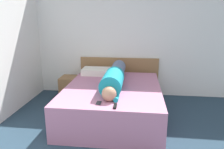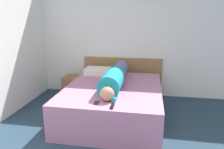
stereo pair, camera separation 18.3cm
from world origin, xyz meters
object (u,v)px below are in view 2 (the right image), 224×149
at_px(nightstand, 73,87).
at_px(tv_remote, 112,106).
at_px(pillow_near_headboard, 100,71).
at_px(cell_phone, 96,103).
at_px(bed, 113,101).
at_px(person_lying, 115,77).

xyz_separation_m(nightstand, tv_remote, (1.16, -1.65, 0.33)).
bearing_deg(tv_remote, nightstand, 125.03).
distance_m(pillow_near_headboard, cell_phone, 1.56).
height_order(bed, cell_phone, cell_phone).
relative_size(bed, nightstand, 4.26).
xyz_separation_m(nightstand, pillow_near_headboard, (0.62, -0.03, 0.38)).
distance_m(nightstand, pillow_near_headboard, 0.73).
relative_size(person_lying, tv_remote, 11.33).
xyz_separation_m(pillow_near_headboard, cell_phone, (0.29, -1.53, -0.06)).
distance_m(bed, nightstand, 1.29).
height_order(bed, pillow_near_headboard, pillow_near_headboard).
xyz_separation_m(bed, pillow_near_headboard, (-0.40, 0.75, 0.34)).
relative_size(tv_remote, cell_phone, 1.15).
relative_size(bed, cell_phone, 15.32).
bearing_deg(nightstand, person_lying, -35.29).
distance_m(tv_remote, cell_phone, 0.26).
relative_size(person_lying, pillow_near_headboard, 2.74).
bearing_deg(pillow_near_headboard, person_lying, -59.12).
distance_m(nightstand, cell_phone, 1.84).
distance_m(nightstand, person_lying, 1.37).
distance_m(person_lying, cell_phone, 0.84).
height_order(bed, person_lying, person_lying).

